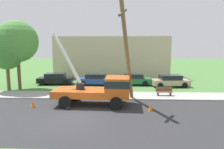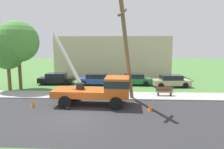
% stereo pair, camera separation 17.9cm
% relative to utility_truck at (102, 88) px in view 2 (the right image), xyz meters
% --- Properties ---
extents(ground_plane, '(120.00, 120.00, 0.00)m').
position_rel_utility_truck_xyz_m(ground_plane, '(-1.55, 9.16, -1.41)').
color(ground_plane, '#477538').
extents(road_asphalt, '(80.00, 8.91, 0.01)m').
position_rel_utility_truck_xyz_m(road_asphalt, '(-1.55, -2.84, -1.40)').
color(road_asphalt, '#2B2B2D').
rests_on(road_asphalt, ground).
extents(sidewalk_strip, '(80.00, 2.94, 0.10)m').
position_rel_utility_truck_xyz_m(sidewalk_strip, '(-1.55, 3.09, -1.36)').
color(sidewalk_strip, '#9E9E99').
rests_on(sidewalk_strip, ground).
extents(utility_truck, '(6.76, 3.21, 5.98)m').
position_rel_utility_truck_xyz_m(utility_truck, '(0.00, 0.00, 0.00)').
color(utility_truck, '#C65119').
rests_on(utility_truck, ground).
extents(leaning_utility_pole, '(1.50, 3.90, 8.44)m').
position_rel_utility_truck_xyz_m(leaning_utility_pole, '(2.05, 0.58, 2.90)').
color(leaning_utility_pole, brown).
rests_on(leaning_utility_pole, ground).
extents(traffic_cone_ahead, '(0.36, 0.36, 0.56)m').
position_rel_utility_truck_xyz_m(traffic_cone_ahead, '(3.78, -1.43, -1.13)').
color(traffic_cone_ahead, orange).
rests_on(traffic_cone_ahead, ground).
extents(traffic_cone_behind, '(0.36, 0.36, 0.56)m').
position_rel_utility_truck_xyz_m(traffic_cone_behind, '(-5.39, -0.98, -1.13)').
color(traffic_cone_behind, orange).
rests_on(traffic_cone_behind, ground).
extents(parked_sedan_black, '(4.54, 2.26, 1.42)m').
position_rel_utility_truck_xyz_m(parked_sedan_black, '(-6.85, 9.06, -0.70)').
color(parked_sedan_black, black).
rests_on(parked_sedan_black, ground).
extents(parked_sedan_blue, '(4.42, 2.05, 1.42)m').
position_rel_utility_truck_xyz_m(parked_sedan_blue, '(-1.59, 8.78, -0.70)').
color(parked_sedan_blue, '#263F99').
rests_on(parked_sedan_blue, ground).
extents(parked_sedan_green, '(4.46, 2.12, 1.42)m').
position_rel_utility_truck_xyz_m(parked_sedan_green, '(3.16, 9.07, -0.70)').
color(parked_sedan_green, '#1E6638').
rests_on(parked_sedan_green, ground).
extents(parked_sedan_tan, '(4.55, 2.28, 1.42)m').
position_rel_utility_truck_xyz_m(parked_sedan_tan, '(7.56, 8.06, -0.70)').
color(parked_sedan_tan, tan).
rests_on(parked_sedan_tan, ground).
extents(park_bench, '(1.60, 0.45, 0.90)m').
position_rel_utility_truck_xyz_m(park_bench, '(5.78, 3.16, -0.95)').
color(park_bench, brown).
rests_on(park_bench, ground).
extents(roadside_tree_near, '(3.47, 3.47, 5.81)m').
position_rel_utility_truck_xyz_m(roadside_tree_near, '(-10.84, 5.23, 2.64)').
color(roadside_tree_near, brown).
rests_on(roadside_tree_near, ground).
extents(roadside_tree_far, '(4.59, 4.59, 7.68)m').
position_rel_utility_truck_xyz_m(roadside_tree_far, '(-9.94, 5.88, 3.96)').
color(roadside_tree_far, brown).
rests_on(roadside_tree_far, ground).
extents(lowrise_building_backdrop, '(18.00, 6.00, 6.40)m').
position_rel_utility_truck_xyz_m(lowrise_building_backdrop, '(0.11, 17.18, 1.79)').
color(lowrise_building_backdrop, '#C6B293').
rests_on(lowrise_building_backdrop, ground).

